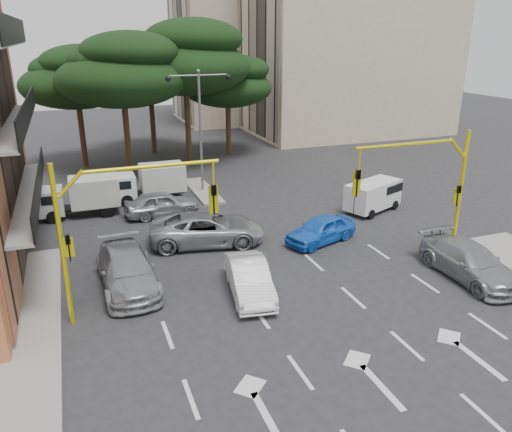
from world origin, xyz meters
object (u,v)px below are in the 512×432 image
Objects in this scene: signal_mast_right at (430,180)px; box_truck_a at (80,197)px; car_silver_wagon at (127,270)px; car_silver_parked at (470,262)px; car_white_hatch at (249,279)px; street_lamp_center at (200,110)px; car_blue_compact at (321,229)px; car_silver_cross_b at (162,204)px; van_white at (373,196)px; signal_mast_left at (113,218)px; car_silver_cross_a at (207,229)px; box_truck_b at (150,183)px.

signal_mast_right reaches higher than box_truck_a.
car_silver_wagon is 14.58m from car_silver_parked.
car_white_hatch is at bearing -178.37° from signal_mast_right.
car_blue_compact is at bearing -71.77° from street_lamp_center.
signal_mast_right reaches higher than car_silver_cross_b.
signal_mast_right is 7.57m from van_white.
street_lamp_center is 6.86m from car_silver_cross_b.
signal_mast_left is at bearing 158.50° from car_silver_cross_b.
signal_mast_right is 1.12× the size of car_silver_wagon.
car_silver_cross_b reaches higher than car_blue_compact.
car_silver_cross_a is 1.26× the size of box_truck_a.
car_blue_compact is 0.94× the size of car_silver_cross_b.
signal_mast_left is at bearing 180.00° from signal_mast_right.
car_silver_wagon is at bearing 170.74° from signal_mast_right.
car_silver_wagon is at bearing -171.26° from box_truck_a.
signal_mast_right is 3.90m from car_silver_parked.
car_blue_compact is at bearing 7.26° from car_silver_wagon.
car_silver_wagon is 1.18× the size of box_truck_a.
box_truck_a reaches higher than van_white.
signal_mast_right is at bearing -110.07° from car_silver_cross_a.
car_silver_parked is (13.93, -4.31, -0.04)m from car_silver_wagon.
signal_mast_left is 1.33× the size of box_truck_a.
signal_mast_right is 19.08m from box_truck_a.
box_truck_b is (-3.55, -0.50, -4.31)m from street_lamp_center.
box_truck_a is (-4.40, 1.65, 0.39)m from car_silver_cross_b.
street_lamp_center is 1.36× the size of car_silver_cross_a.
car_silver_wagon reaches higher than car_white_hatch.
car_white_hatch is (5.00, -0.24, -3.19)m from signal_mast_left.
street_lamp_center reaches higher than box_truck_a.
van_white is at bearing -109.91° from car_silver_cross_b.
box_truck_a reaches higher than car_silver_parked.
signal_mast_right reaches higher than car_white_hatch.
box_truck_a is at bearing 110.43° from box_truck_b.
signal_mast_right is 1.05× the size of car_silver_cross_a.
car_silver_cross_b is 4.72m from box_truck_a.
car_silver_wagon is (0.48, 2.14, -3.11)m from signal_mast_left.
signal_mast_left is at bearing -174.99° from box_truck_a.
signal_mast_left reaches higher than box_truck_b.
car_white_hatch is at bearing -72.38° from car_blue_compact.
car_silver_wagon is at bearing -95.04° from van_white.
street_lamp_center reaches higher than car_silver_wagon.
street_lamp_center is 18.48m from car_silver_parked.
car_silver_cross_a is 8.26m from box_truck_b.
car_silver_parked is 1.13× the size of box_truck_a.
street_lamp_center is 15.13m from car_white_hatch.
car_blue_compact is 0.88× the size of box_truck_a.
car_white_hatch is 5.12m from car_silver_wagon.
car_silver_cross_b is 0.94× the size of box_truck_b.
car_silver_cross_a is (4.33, 3.26, 0.02)m from car_silver_wagon.
van_white reaches higher than car_blue_compact.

